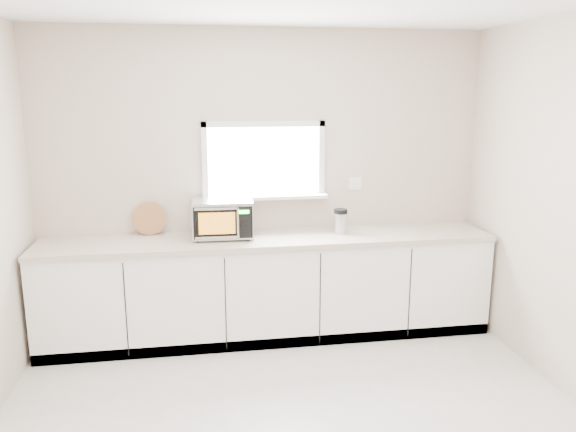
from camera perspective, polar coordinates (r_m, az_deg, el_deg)
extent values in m
cube|color=beige|center=(5.09, -2.47, 3.43)|extent=(4.00, 0.02, 2.70)
cube|color=white|center=(5.05, -2.47, 5.65)|extent=(1.00, 0.02, 0.60)
cube|color=white|center=(5.03, -2.34, 1.94)|extent=(1.12, 0.16, 0.03)
cube|color=white|center=(5.00, -2.48, 9.32)|extent=(1.10, 0.04, 0.05)
cube|color=white|center=(5.08, -2.41, 1.99)|extent=(1.10, 0.04, 0.05)
cube|color=white|center=(5.00, -8.46, 5.45)|extent=(0.05, 0.04, 0.70)
cube|color=white|center=(5.12, 3.42, 5.74)|extent=(0.05, 0.04, 0.70)
cube|color=white|center=(5.25, 6.81, 3.31)|extent=(0.12, 0.01, 0.12)
cube|color=white|center=(5.03, -1.96, -7.40)|extent=(3.92, 0.60, 0.88)
cube|color=beige|center=(4.88, -1.98, -2.36)|extent=(3.92, 0.64, 0.04)
cylinder|color=black|center=(4.77, -9.15, -2.54)|extent=(0.02, 0.02, 0.02)
cylinder|color=black|center=(5.07, -9.07, -1.64)|extent=(0.02, 0.02, 0.02)
cylinder|color=black|center=(4.78, -4.00, -2.38)|extent=(0.02, 0.02, 0.02)
cylinder|color=black|center=(5.07, -4.23, -1.49)|extent=(0.02, 0.02, 0.02)
cube|color=#B6B9BE|center=(4.88, -6.66, -0.18)|extent=(0.52, 0.40, 0.31)
cube|color=black|center=(4.69, -6.61, -0.71)|extent=(0.49, 0.03, 0.27)
cube|color=orange|center=(4.68, -7.23, -0.75)|extent=(0.30, 0.01, 0.18)
cylinder|color=silver|center=(4.66, -5.10, -0.74)|extent=(0.02, 0.02, 0.24)
cube|color=black|center=(4.69, -4.49, -0.66)|extent=(0.12, 0.01, 0.26)
cube|color=#19FF33|center=(4.66, -4.50, 0.42)|extent=(0.09, 0.01, 0.03)
cube|color=silver|center=(4.85, -6.71, 1.63)|extent=(0.52, 0.40, 0.01)
cube|color=#4F371C|center=(4.82, -8.42, -0.83)|extent=(0.17, 0.24, 0.26)
cube|color=black|center=(4.76, -9.01, 0.29)|extent=(0.03, 0.05, 0.10)
cube|color=black|center=(4.75, -8.67, 0.40)|extent=(0.03, 0.05, 0.10)
cube|color=black|center=(4.74, -8.30, 0.14)|extent=(0.03, 0.05, 0.10)
cube|color=black|center=(4.75, -8.85, 0.65)|extent=(0.03, 0.05, 0.10)
cube|color=black|center=(4.74, -8.44, 0.63)|extent=(0.03, 0.05, 0.10)
cylinder|color=#A3663F|center=(5.07, -13.90, -0.25)|extent=(0.29, 0.07, 0.29)
cylinder|color=#B6B9BE|center=(5.02, 5.34, -0.71)|extent=(0.15, 0.15, 0.18)
cylinder|color=black|center=(5.00, 5.36, 0.51)|extent=(0.15, 0.15, 0.04)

